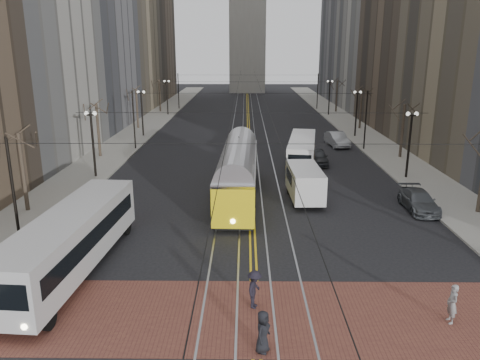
{
  "coord_description": "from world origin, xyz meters",
  "views": [
    {
      "loc": [
        -0.46,
        -21.79,
        11.08
      ],
      "look_at": [
        -0.78,
        6.77,
        3.0
      ],
      "focal_mm": 35.0,
      "sensor_mm": 36.0,
      "label": 1
    }
  ],
  "objects_px": {
    "sedan_silver": "(337,139)",
    "pedestrian_b": "(452,304)",
    "transit_bus": "(72,243)",
    "rear_bus": "(302,152)",
    "streetcar": "(238,177)",
    "sedan_grey": "(318,157)",
    "pedestrian_d": "(255,289)",
    "cargo_van": "(305,184)",
    "sedan_parked": "(419,201)",
    "pedestrian_a": "(263,332)"
  },
  "relations": [
    {
      "from": "rear_bus",
      "to": "pedestrian_b",
      "type": "height_order",
      "value": "rear_bus"
    },
    {
      "from": "transit_bus",
      "to": "sedan_parked",
      "type": "xyz_separation_m",
      "value": [
        21.04,
        9.69,
        -0.88
      ]
    },
    {
      "from": "streetcar",
      "to": "pedestrian_d",
      "type": "distance_m",
      "value": 15.56
    },
    {
      "from": "transit_bus",
      "to": "pedestrian_b",
      "type": "xyz_separation_m",
      "value": [
        17.39,
        -4.46,
        -0.7
      ]
    },
    {
      "from": "streetcar",
      "to": "cargo_van",
      "type": "xyz_separation_m",
      "value": [
        5.0,
        -0.33,
        -0.43
      ]
    },
    {
      "from": "streetcar",
      "to": "sedan_parked",
      "type": "height_order",
      "value": "streetcar"
    },
    {
      "from": "rear_bus",
      "to": "pedestrian_d",
      "type": "height_order",
      "value": "rear_bus"
    },
    {
      "from": "rear_bus",
      "to": "pedestrian_a",
      "type": "relative_size",
      "value": 6.38
    },
    {
      "from": "pedestrian_b",
      "to": "pedestrian_d",
      "type": "relative_size",
      "value": 0.98
    },
    {
      "from": "pedestrian_d",
      "to": "cargo_van",
      "type": "bearing_deg",
      "value": 2.04
    },
    {
      "from": "pedestrian_b",
      "to": "sedan_silver",
      "type": "bearing_deg",
      "value": 176.83
    },
    {
      "from": "transit_bus",
      "to": "streetcar",
      "type": "xyz_separation_m",
      "value": [
        8.25,
        12.13,
        0.13
      ]
    },
    {
      "from": "transit_bus",
      "to": "rear_bus",
      "type": "xyz_separation_m",
      "value": [
        14.24,
        22.29,
        -0.17
      ]
    },
    {
      "from": "transit_bus",
      "to": "rear_bus",
      "type": "relative_size",
      "value": 1.17
    },
    {
      "from": "transit_bus",
      "to": "sedan_parked",
      "type": "bearing_deg",
      "value": 28.7
    },
    {
      "from": "transit_bus",
      "to": "pedestrian_a",
      "type": "relative_size",
      "value": 7.47
    },
    {
      "from": "rear_bus",
      "to": "pedestrian_d",
      "type": "bearing_deg",
      "value": -92.3
    },
    {
      "from": "sedan_parked",
      "to": "sedan_grey",
      "type": "bearing_deg",
      "value": 111.17
    },
    {
      "from": "pedestrian_b",
      "to": "pedestrian_d",
      "type": "bearing_deg",
      "value": -97.37
    },
    {
      "from": "sedan_parked",
      "to": "rear_bus",
      "type": "bearing_deg",
      "value": 119.02
    },
    {
      "from": "transit_bus",
      "to": "sedan_grey",
      "type": "height_order",
      "value": "transit_bus"
    },
    {
      "from": "cargo_van",
      "to": "sedan_silver",
      "type": "bearing_deg",
      "value": 70.97
    },
    {
      "from": "cargo_van",
      "to": "pedestrian_d",
      "type": "bearing_deg",
      "value": -106.77
    },
    {
      "from": "streetcar",
      "to": "pedestrian_b",
      "type": "bearing_deg",
      "value": -59.5
    },
    {
      "from": "rear_bus",
      "to": "cargo_van",
      "type": "distance_m",
      "value": 10.53
    },
    {
      "from": "rear_bus",
      "to": "streetcar",
      "type": "bearing_deg",
      "value": -111.76
    },
    {
      "from": "sedan_silver",
      "to": "cargo_van",
      "type": "bearing_deg",
      "value": -114.8
    },
    {
      "from": "sedan_silver",
      "to": "pedestrian_b",
      "type": "distance_m",
      "value": 36.63
    },
    {
      "from": "sedan_silver",
      "to": "sedan_parked",
      "type": "relative_size",
      "value": 1.04
    },
    {
      "from": "sedan_parked",
      "to": "pedestrian_b",
      "type": "distance_m",
      "value": 14.61
    },
    {
      "from": "transit_bus",
      "to": "pedestrian_a",
      "type": "bearing_deg",
      "value": -30.5
    },
    {
      "from": "sedan_grey",
      "to": "pedestrian_d",
      "type": "height_order",
      "value": "pedestrian_d"
    },
    {
      "from": "transit_bus",
      "to": "rear_bus",
      "type": "bearing_deg",
      "value": 61.4
    },
    {
      "from": "sedan_parked",
      "to": "streetcar",
      "type": "bearing_deg",
      "value": 169.87
    },
    {
      "from": "sedan_silver",
      "to": "sedan_grey",
      "type": "bearing_deg",
      "value": -119.46
    },
    {
      "from": "pedestrian_d",
      "to": "transit_bus",
      "type": "bearing_deg",
      "value": 86.74
    },
    {
      "from": "transit_bus",
      "to": "streetcar",
      "type": "bearing_deg",
      "value": 59.77
    },
    {
      "from": "pedestrian_a",
      "to": "sedan_silver",
      "type": "bearing_deg",
      "value": 10.12
    },
    {
      "from": "streetcar",
      "to": "rear_bus",
      "type": "height_order",
      "value": "streetcar"
    },
    {
      "from": "streetcar",
      "to": "cargo_van",
      "type": "height_order",
      "value": "streetcar"
    },
    {
      "from": "pedestrian_a",
      "to": "cargo_van",
      "type": "bearing_deg",
      "value": 13.03
    },
    {
      "from": "rear_bus",
      "to": "sedan_parked",
      "type": "distance_m",
      "value": 14.34
    },
    {
      "from": "cargo_van",
      "to": "streetcar",
      "type": "bearing_deg",
      "value": 174.34
    },
    {
      "from": "streetcar",
      "to": "pedestrian_b",
      "type": "xyz_separation_m",
      "value": [
        9.14,
        -16.59,
        -0.83
      ]
    },
    {
      "from": "sedan_grey",
      "to": "pedestrian_d",
      "type": "distance_m",
      "value": 27.49
    },
    {
      "from": "rear_bus",
      "to": "sedan_parked",
      "type": "bearing_deg",
      "value": -52.85
    },
    {
      "from": "streetcar",
      "to": "sedan_grey",
      "type": "relative_size",
      "value": 3.31
    },
    {
      "from": "transit_bus",
      "to": "pedestrian_d",
      "type": "bearing_deg",
      "value": -16.19
    },
    {
      "from": "streetcar",
      "to": "sedan_grey",
      "type": "xyz_separation_m",
      "value": [
        7.72,
        11.14,
        -0.96
      ]
    },
    {
      "from": "sedan_parked",
      "to": "pedestrian_d",
      "type": "distance_m",
      "value": 17.63
    }
  ]
}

